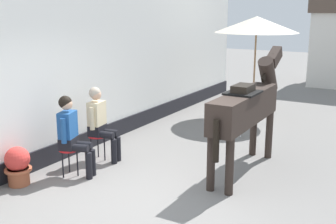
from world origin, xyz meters
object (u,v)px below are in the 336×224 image
at_px(seated_visitor_near, 72,132).
at_px(cafe_parasol, 257,25).
at_px(spare_stool_white, 236,119).
at_px(saddled_horse_center, 247,106).
at_px(flower_planter_middle, 18,165).
at_px(seated_visitor_far, 100,120).

bearing_deg(seated_visitor_near, cafe_parasol, 77.06).
xyz_separation_m(seated_visitor_near, spare_stool_white, (1.52, 3.56, -0.38)).
xyz_separation_m(saddled_horse_center, flower_planter_middle, (-2.92, -2.46, -0.82)).
distance_m(flower_planter_middle, spare_stool_white, 4.75).
relative_size(saddled_horse_center, spare_stool_white, 6.51).
bearing_deg(saddled_horse_center, cafe_parasol, 107.56).
bearing_deg(seated_visitor_near, seated_visitor_far, 95.66).
height_order(seated_visitor_near, flower_planter_middle, seated_visitor_near).
relative_size(seated_visitor_near, saddled_horse_center, 0.46).
bearing_deg(flower_planter_middle, spare_stool_white, 64.89).
relative_size(seated_visitor_far, spare_stool_white, 3.02).
distance_m(seated_visitor_near, saddled_horse_center, 3.00).
distance_m(seated_visitor_far, saddled_horse_center, 2.69).
height_order(seated_visitor_near, seated_visitor_far, same).
height_order(seated_visitor_near, spare_stool_white, seated_visitor_near).
distance_m(seated_visitor_near, spare_stool_white, 3.89).
relative_size(seated_visitor_far, saddled_horse_center, 0.46).
relative_size(cafe_parasol, spare_stool_white, 5.61).
xyz_separation_m(seated_visitor_far, flower_planter_middle, (-0.41, -1.59, -0.44)).
bearing_deg(seated_visitor_far, spare_stool_white, 59.45).
height_order(flower_planter_middle, cafe_parasol, cafe_parasol).
relative_size(seated_visitor_far, flower_planter_middle, 2.17).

